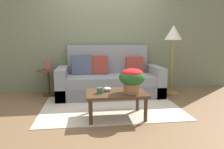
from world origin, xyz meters
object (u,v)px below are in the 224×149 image
object	(u,v)px
couch	(109,80)
table_vase	(48,66)
coffee_table	(116,96)
coffee_mug	(100,90)
snack_bowl	(107,89)
floor_lamp	(173,37)
potted_plant	(132,78)
side_table	(48,78)

from	to	relation	value
couch	table_vase	bearing A→B (deg)	175.44
coffee_table	coffee_mug	distance (m)	0.28
snack_bowl	floor_lamp	bearing A→B (deg)	36.64
potted_plant	coffee_mug	world-z (taller)	potted_plant
coffee_table	potted_plant	size ratio (longest dim) A/B	2.36
side_table	snack_bowl	distance (m)	1.81
couch	potted_plant	distance (m)	1.48
side_table	snack_bowl	world-z (taller)	side_table
floor_lamp	coffee_mug	xyz separation A→B (m)	(-1.70, -1.29, -0.81)
floor_lamp	potted_plant	size ratio (longest dim) A/B	3.87
couch	side_table	world-z (taller)	couch
floor_lamp	snack_bowl	xyz separation A→B (m)	(-1.58, -1.17, -0.82)
floor_lamp	snack_bowl	size ratio (longest dim) A/B	12.18
coffee_mug	couch	bearing A→B (deg)	77.70
coffee_table	snack_bowl	world-z (taller)	snack_bowl
couch	coffee_mug	distance (m)	1.43
couch	snack_bowl	size ratio (longest dim) A/B	17.81
table_vase	snack_bowl	bearing A→B (deg)	-50.40
table_vase	couch	bearing A→B (deg)	-4.56
table_vase	coffee_table	bearing A→B (deg)	-48.92
side_table	coffee_mug	size ratio (longest dim) A/B	4.26
coffee_table	side_table	size ratio (longest dim) A/B	1.63
couch	table_vase	size ratio (longest dim) A/B	10.36
side_table	potted_plant	world-z (taller)	potted_plant
coffee_table	side_table	bearing A→B (deg)	131.08
potted_plant	coffee_mug	bearing A→B (deg)	174.94
coffee_mug	table_vase	xyz separation A→B (m)	(-1.01, 1.50, 0.20)
coffee_table	potted_plant	world-z (taller)	potted_plant
snack_bowl	side_table	bearing A→B (deg)	129.61
couch	coffee_table	distance (m)	1.35
potted_plant	snack_bowl	xyz separation A→B (m)	(-0.36, 0.16, -0.20)
couch	floor_lamp	world-z (taller)	floor_lamp
coffee_table	table_vase	world-z (taller)	table_vase
side_table	table_vase	bearing A→B (deg)	-48.81
couch	table_vase	distance (m)	1.36
coffee_mug	snack_bowl	bearing A→B (deg)	44.16
table_vase	floor_lamp	bearing A→B (deg)	-4.24
potted_plant	coffee_mug	size ratio (longest dim) A/B	2.94
potted_plant	coffee_mug	xyz separation A→B (m)	(-0.48, 0.04, -0.19)
floor_lamp	snack_bowl	bearing A→B (deg)	-143.36
coffee_table	snack_bowl	bearing A→B (deg)	148.45
coffee_table	side_table	xyz separation A→B (m)	(-1.28, 1.47, 0.03)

